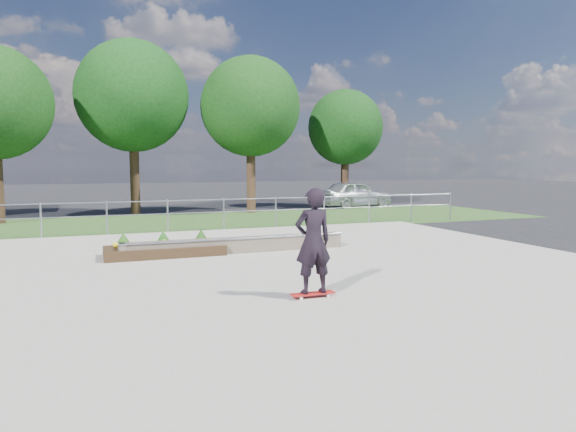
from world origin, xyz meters
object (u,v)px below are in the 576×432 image
at_px(grind_ledge, 236,245).
at_px(skateboarder, 313,241).
at_px(planter_bed, 165,248).
at_px(parked_car, 354,194).

relative_size(grind_ledge, skateboarder, 3.10).
height_order(planter_bed, parked_car, parked_car).
xyz_separation_m(planter_bed, skateboarder, (1.88, -5.30, 0.82)).
relative_size(grind_ledge, parked_car, 1.36).
bearing_deg(planter_bed, parked_car, 45.24).
height_order(skateboarder, parked_car, skateboarder).
distance_m(planter_bed, skateboarder, 5.68).
bearing_deg(parked_car, skateboarder, 139.77).
bearing_deg(skateboarder, parked_car, 59.69).
bearing_deg(skateboarder, planter_bed, 109.52).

